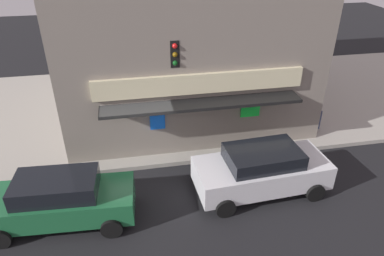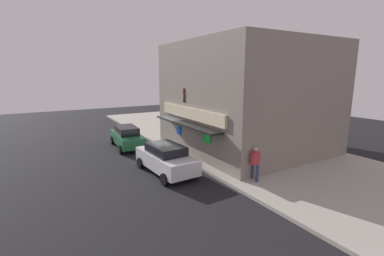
% 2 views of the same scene
% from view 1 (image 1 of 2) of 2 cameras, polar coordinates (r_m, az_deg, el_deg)
% --- Properties ---
extents(ground_plane, '(56.63, 56.63, 0.00)m').
position_cam_1_polar(ground_plane, '(13.54, -8.10, -6.67)').
color(ground_plane, black).
extents(sidewalk, '(37.75, 10.41, 0.17)m').
position_cam_1_polar(sidewalk, '(17.96, -9.19, 3.37)').
color(sidewalk, '#A39E93').
rests_on(sidewalk, ground_plane).
extents(corner_building, '(10.11, 10.28, 7.58)m').
position_cam_1_polar(corner_building, '(16.94, -2.03, 16.12)').
color(corner_building, gray).
rests_on(corner_building, sidewalk).
extents(traffic_light, '(0.32, 0.58, 4.68)m').
position_cam_1_polar(traffic_light, '(12.89, -2.83, 7.93)').
color(traffic_light, black).
rests_on(traffic_light, sidewalk).
extents(fire_hydrant, '(0.50, 0.26, 0.84)m').
position_cam_1_polar(fire_hydrant, '(14.37, -17.34, -2.72)').
color(fire_hydrant, gold).
rests_on(fire_hydrant, sidewalk).
extents(trash_can, '(0.45, 0.45, 0.88)m').
position_cam_1_polar(trash_can, '(15.53, 15.90, 0.24)').
color(trash_can, '#2D2D2D').
rests_on(trash_can, sidewalk).
extents(pedestrian, '(0.60, 0.57, 1.76)m').
position_cam_1_polar(pedestrian, '(16.12, 19.42, 2.92)').
color(pedestrian, navy).
rests_on(pedestrian, sidewalk).
extents(potted_plant_by_doorway, '(0.52, 0.52, 0.82)m').
position_cam_1_polar(potted_plant_by_doorway, '(15.63, -0.26, 1.76)').
color(potted_plant_by_doorway, gray).
rests_on(potted_plant_by_doorway, sidewalk).
extents(parked_car_white, '(4.55, 2.27, 1.66)m').
position_cam_1_polar(parked_car_white, '(12.19, 11.14, -6.60)').
color(parked_car_white, silver).
rests_on(parked_car_white, ground_plane).
extents(parked_car_green, '(4.53, 2.11, 1.64)m').
position_cam_1_polar(parked_car_green, '(11.54, -20.63, -10.77)').
color(parked_car_green, '#1E6038').
rests_on(parked_car_green, ground_plane).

